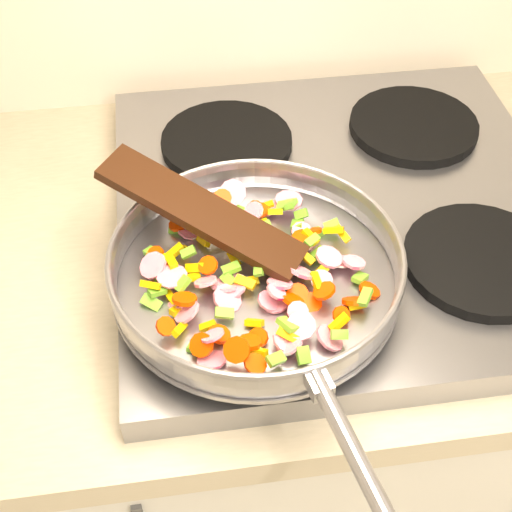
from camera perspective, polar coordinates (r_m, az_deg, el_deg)
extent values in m
cube|color=#939399|center=(0.98, 6.83, 3.56)|extent=(0.60, 0.60, 0.04)
cylinder|color=black|center=(0.84, -0.18, -2.31)|extent=(0.19, 0.19, 0.02)
cylinder|color=black|center=(0.91, 17.58, -0.32)|extent=(0.19, 0.19, 0.02)
cylinder|color=black|center=(1.05, -2.36, 9.11)|extent=(0.19, 0.19, 0.02)
cylinder|color=black|center=(1.10, 12.49, 10.15)|extent=(0.19, 0.19, 0.02)
cylinder|color=#9E9EA5|center=(0.83, 0.00, -1.91)|extent=(0.33, 0.33, 0.01)
torus|color=#9E9EA5|center=(0.81, 0.00, -0.76)|extent=(0.37, 0.37, 0.04)
torus|color=#9E9EA5|center=(0.80, 0.00, 0.20)|extent=(0.34, 0.34, 0.01)
cylinder|color=#9E9EA5|center=(0.66, 8.07, -15.72)|extent=(0.06, 0.19, 0.02)
cube|color=#9E9EA5|center=(0.70, 5.02, -10.14)|extent=(0.03, 0.03, 0.02)
cylinder|color=#EA3700|center=(0.74, -0.05, -8.63)|extent=(0.03, 0.03, 0.01)
cylinder|color=#EA3700|center=(0.84, -8.07, 0.13)|extent=(0.03, 0.03, 0.02)
cylinder|color=#EA3700|center=(0.90, -2.71, 4.66)|extent=(0.03, 0.03, 0.02)
cylinder|color=#CD1447|center=(0.90, 2.63, 4.47)|extent=(0.04, 0.04, 0.01)
cylinder|color=#EA3700|center=(0.83, -7.60, -0.99)|extent=(0.03, 0.03, 0.02)
cylinder|color=#EA3700|center=(0.80, 4.43, -3.75)|extent=(0.04, 0.04, 0.01)
cube|color=#65AB27|center=(0.76, 0.12, -7.67)|extent=(0.02, 0.02, 0.01)
cylinder|color=#CD1447|center=(0.80, -4.06, -2.06)|extent=(0.03, 0.03, 0.02)
cube|color=#D5A803|center=(0.87, 0.81, 2.28)|extent=(0.01, 0.03, 0.01)
cylinder|color=#CD1447|center=(0.87, -5.23, 2.54)|extent=(0.03, 0.03, 0.02)
cube|color=#D5A803|center=(0.87, 6.93, 1.77)|extent=(0.02, 0.03, 0.02)
cylinder|color=#EA3700|center=(0.76, 0.14, -6.57)|extent=(0.03, 0.03, 0.02)
cube|color=#D5A803|center=(0.75, 0.14, -7.69)|extent=(0.02, 0.02, 0.02)
cylinder|color=#EA3700|center=(0.78, -5.74, -3.45)|extent=(0.03, 0.03, 0.02)
cube|color=#D5A803|center=(0.80, 4.86, -2.06)|extent=(0.01, 0.03, 0.01)
cube|color=#65AB27|center=(0.80, -7.90, -2.84)|extent=(0.02, 0.02, 0.01)
cube|color=#65AB27|center=(0.88, 4.80, 1.91)|extent=(0.03, 0.02, 0.01)
cube|color=#D5A803|center=(0.80, -8.44, -2.31)|extent=(0.03, 0.02, 0.01)
cylinder|color=#CD1447|center=(0.86, 0.84, 1.55)|extent=(0.03, 0.02, 0.02)
cube|color=#D5A803|center=(0.83, 3.92, 0.02)|extent=(0.02, 0.03, 0.02)
cylinder|color=#CD1447|center=(0.75, -3.49, -6.35)|extent=(0.03, 0.03, 0.02)
cube|color=#65AB27|center=(0.87, -3.98, 1.81)|extent=(0.02, 0.02, 0.01)
cylinder|color=#CD1447|center=(0.78, -5.57, -4.43)|extent=(0.03, 0.04, 0.03)
cylinder|color=#CD1447|center=(0.81, 5.26, -1.90)|extent=(0.03, 0.03, 0.01)
cube|color=#65AB27|center=(0.76, -4.76, -7.43)|extent=(0.02, 0.02, 0.01)
cylinder|color=#EA3700|center=(0.89, -0.06, 3.76)|extent=(0.03, 0.03, 0.02)
cube|color=#65AB27|center=(0.89, 3.63, 3.36)|extent=(0.02, 0.02, 0.02)
cube|color=#D5A803|center=(0.81, -5.36, -1.77)|extent=(0.03, 0.01, 0.01)
cylinder|color=#EA3700|center=(0.73, -1.56, -7.52)|extent=(0.04, 0.04, 0.03)
cube|color=#65AB27|center=(0.85, -8.31, 0.29)|extent=(0.02, 0.02, 0.01)
cylinder|color=#EA3700|center=(0.76, -7.24, -5.60)|extent=(0.03, 0.03, 0.02)
cube|color=#65AB27|center=(0.89, 2.38, 4.09)|extent=(0.03, 0.02, 0.02)
cube|color=#65AB27|center=(0.76, 2.53, -5.50)|extent=(0.03, 0.03, 0.01)
cylinder|color=#EA3700|center=(0.80, 7.86, -3.58)|extent=(0.04, 0.03, 0.03)
cylinder|color=#CD1447|center=(0.88, -5.35, 2.12)|extent=(0.04, 0.04, 0.02)
cylinder|color=#CD1447|center=(0.76, 3.62, -5.60)|extent=(0.04, 0.04, 0.02)
cylinder|color=#CD1447|center=(0.85, 3.47, 0.76)|extent=(0.04, 0.04, 0.02)
cylinder|color=#CD1447|center=(0.81, 3.66, -1.30)|extent=(0.03, 0.04, 0.03)
cylinder|color=#CD1447|center=(0.90, -1.86, 5.11)|extent=(0.05, 0.04, 0.04)
cube|color=#D5A803|center=(0.79, -6.18, -4.23)|extent=(0.02, 0.02, 0.01)
cube|color=#D5A803|center=(0.82, -6.85, -0.39)|extent=(0.02, 0.03, 0.01)
cylinder|color=#CD1447|center=(0.81, -2.58, -2.35)|extent=(0.04, 0.04, 0.02)
cylinder|color=#EA3700|center=(0.81, -3.86, -0.75)|extent=(0.03, 0.03, 0.02)
cylinder|color=#EA3700|center=(0.79, 5.48, -2.80)|extent=(0.04, 0.04, 0.02)
cylinder|color=#EA3700|center=(0.75, -4.38, -7.12)|extent=(0.03, 0.03, 0.03)
cube|color=#D5A803|center=(0.78, -0.13, -5.36)|extent=(0.02, 0.02, 0.02)
cylinder|color=#EA3700|center=(0.79, 2.95, -3.54)|extent=(0.03, 0.04, 0.02)
cylinder|color=#EA3700|center=(0.80, 3.35, -3.02)|extent=(0.03, 0.03, 0.02)
cylinder|color=#CD1447|center=(0.91, 0.97, 3.85)|extent=(0.03, 0.03, 0.02)
cube|color=#D5A803|center=(0.86, -4.23, 1.19)|extent=(0.02, 0.02, 0.01)
cube|color=#65AB27|center=(0.83, -7.62, -1.49)|extent=(0.01, 0.02, 0.01)
cylinder|color=#CD1447|center=(0.81, -1.83, -2.42)|extent=(0.04, 0.05, 0.02)
cube|color=#D5A803|center=(0.83, 5.14, -1.32)|extent=(0.02, 0.02, 0.02)
cube|color=#D5A803|center=(0.83, 1.62, -0.74)|extent=(0.02, 0.03, 0.02)
cube|color=#D5A803|center=(0.83, -1.78, -0.21)|extent=(0.02, 0.02, 0.01)
cube|color=#65AB27|center=(0.86, 0.83, 2.27)|extent=(0.02, 0.02, 0.01)
cylinder|color=#EA3700|center=(0.83, 2.96, 0.10)|extent=(0.03, 0.03, 0.01)
cube|color=#65AB27|center=(0.88, -6.23, 3.34)|extent=(0.02, 0.02, 0.01)
cube|color=#D5A803|center=(0.86, -3.08, 2.26)|extent=(0.02, 0.02, 0.02)
cube|color=#65AB27|center=(0.81, -8.37, -3.70)|extent=(0.03, 0.02, 0.02)
cube|color=#D5A803|center=(0.76, 2.58, -6.38)|extent=(0.03, 0.02, 0.02)
cylinder|color=#CD1447|center=(0.78, 3.37, -4.47)|extent=(0.03, 0.03, 0.02)
cube|color=#65AB27|center=(0.84, 4.91, 0.18)|extent=(0.02, 0.02, 0.02)
cube|color=#65AB27|center=(0.85, -1.11, 1.24)|extent=(0.02, 0.01, 0.02)
cylinder|color=#CD1447|center=(0.78, 1.64, -2.85)|extent=(0.03, 0.03, 0.02)
cube|color=#65AB27|center=(0.81, -2.25, -1.84)|extent=(0.02, 0.02, 0.02)
cylinder|color=#CD1447|center=(0.80, -6.16, -3.75)|extent=(0.04, 0.03, 0.01)
cube|color=#D5A803|center=(0.88, 1.51, 3.57)|extent=(0.02, 0.01, 0.01)
cylinder|color=#CD1447|center=(0.84, 6.80, -0.43)|extent=(0.04, 0.04, 0.01)
cube|color=#D5A803|center=(0.77, 6.67, -5.31)|extent=(0.02, 0.02, 0.02)
cube|color=#65AB27|center=(0.88, 2.82, 4.19)|extent=(0.02, 0.02, 0.02)
cube|color=#65AB27|center=(0.80, -5.90, -2.23)|extent=(0.02, 0.02, 0.02)
cube|color=#D5A803|center=(0.79, 8.10, -3.90)|extent=(0.02, 0.01, 0.01)
cylinder|color=#CD1447|center=(0.87, 3.66, 2.00)|extent=(0.04, 0.03, 0.02)
cylinder|color=#CD1447|center=(0.83, 5.86, -0.08)|extent=(0.04, 0.05, 0.02)
cube|color=#D5A803|center=(0.77, -6.15, -5.84)|extent=(0.02, 0.03, 0.02)
cube|color=#D5A803|center=(0.88, -0.20, 3.20)|extent=(0.02, 0.02, 0.02)
cylinder|color=#EA3700|center=(0.77, -2.96, -6.27)|extent=(0.04, 0.04, 0.02)
cylinder|color=#CD1447|center=(0.80, 1.04, -3.62)|extent=(0.03, 0.03, 0.01)
cube|color=#D5A803|center=(0.82, -0.47, -2.04)|extent=(0.02, 0.02, 0.01)
cube|color=#D5A803|center=(0.80, -0.87, -2.13)|extent=(0.03, 0.02, 0.01)
cylinder|color=#CD1447|center=(0.87, -0.20, 3.58)|extent=(0.03, 0.04, 0.02)
cube|color=#D5A803|center=(0.84, -1.95, 1.17)|extent=(0.01, 0.02, 0.01)
cylinder|color=#EA3700|center=(0.88, -6.28, 2.55)|extent=(0.03, 0.03, 0.01)
cylinder|color=#EA3700|center=(0.90, 0.34, 3.70)|extent=(0.03, 0.03, 0.01)
cube|color=#65AB27|center=(0.83, 8.31, -1.75)|extent=(0.02, 0.02, 0.01)
cube|color=#D5A803|center=(0.85, -6.08, 0.48)|extent=(0.02, 0.02, 0.02)
cylinder|color=#CD1447|center=(0.80, 1.59, -3.85)|extent=(0.04, 0.04, 0.01)
cube|color=#65AB27|center=(0.89, -6.46, 2.17)|extent=(0.02, 0.02, 0.02)
cube|color=#D5A803|center=(0.78, -3.86, -5.64)|extent=(0.02, 0.01, 0.01)
cylinder|color=#CD1447|center=(0.83, -7.11, -1.65)|extent=(0.03, 0.04, 0.02)
cylinder|color=#CD1447|center=(0.88, -1.80, 2.73)|extent=(0.04, 0.04, 0.01)
cube|color=#65AB27|center=(0.81, 0.21, -1.04)|extent=(0.01, 0.02, 0.01)
cylinder|color=#CD1447|center=(0.82, -8.25, -0.74)|extent=(0.04, 0.04, 0.03)
cylinder|color=#EA3700|center=(0.82, 9.08, -2.74)|extent=(0.03, 0.03, 0.02)
cylinder|color=#CD1447|center=(0.81, -6.74, -1.63)|extent=(0.05, 0.05, 0.01)
cube|color=#D5A803|center=(0.80, -6.68, -3.42)|extent=(0.02, 0.03, 0.01)
cylinder|color=#CD1447|center=(0.83, 7.84, -0.49)|extent=(0.03, 0.03, 0.02)
cube|color=#65AB27|center=(0.78, -2.55, -4.59)|extent=(0.02, 0.01, 0.01)
cube|color=#65AB27|center=(0.89, -1.91, 2.70)|extent=(0.02, 0.02, 0.02)
cube|color=#65AB27|center=(0.88, 6.08, 2.49)|extent=(0.02, 0.01, 0.01)
cube|color=#65AB27|center=(0.74, 1.60, -8.25)|extent=(0.02, 0.02, 0.01)
cube|color=#65AB27|center=(0.76, 6.68, -6.26)|extent=(0.02, 0.01, 0.01)
cylinder|color=#CD1447|center=(0.77, 5.94, -6.54)|extent=(0.04, 0.05, 0.03)
cylinder|color=#EA3700|center=(0.84, 3.64, 1.53)|extent=(0.03, 0.03, 0.01)
cube|color=#65AB27|center=(0.88, 3.33, 2.58)|extent=(0.02, 0.02, 0.01)
cube|color=#D5A803|center=(0.88, -4.43, 3.18)|extent=(0.02, 0.02, 0.02)
cylinder|color=#CD1447|center=(0.80, 1.92, -2.19)|extent=(0.03, 0.03, 0.02)
cube|color=#65AB27|center=(0.81, -2.00, -1.00)|extent=(0.02, 0.02, 0.01)
cube|color=#65AB27|center=(0.90, -1.21, 3.57)|extent=(0.02, 0.02, 0.01)
cylinder|color=#EA3700|center=(0.78, 6.84, -4.74)|extent=(0.03, 0.03, 0.02)
cube|color=#65AB27|center=(0.79, 8.73, -3.25)|extent=(0.02, 0.03, 0.01)
cube|color=#D5A803|center=(0.90, 0.70, 3.98)|extent=(0.03, 0.01, 0.01)
cube|color=#D5A803|center=(0.84, -6.46, 0.38)|extent=(0.02, 0.02, 0.02)
cube|color=#D5A803|center=(0.82, -4.86, -0.97)|extent=(0.03, 0.02, 0.02)
cylinder|color=#CD1447|center=(0.75, 2.68, -7.17)|extent=(0.04, 0.04, 0.02)
cylinder|color=#EA3700|center=(0.87, 4.68, 2.03)|extent=(0.03, 0.02, 0.02)
cylinder|color=#CD1447|center=(0.75, -3.57, -8.30)|extent=(0.04, 0.04, 0.01)
cylinder|color=#EA3700|center=(0.75, -0.51, -6.90)|extent=(0.03, 0.03, 0.02)
cylinder|color=#CD1447|center=(0.76, 2.36, -6.84)|extent=(0.04, 0.04, 0.02)
cube|color=#D5A803|center=(0.85, 4.37, 1.54)|extent=(0.02, 0.02, 0.01)
cube|color=#65AB27|center=(0.84, 4.49, 1.24)|extent=(0.02, 0.02, 0.01)
cylinder|color=#CD1447|center=(0.80, -2.32, -3.42)|extent=(0.04, 0.05, 0.03)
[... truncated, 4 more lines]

